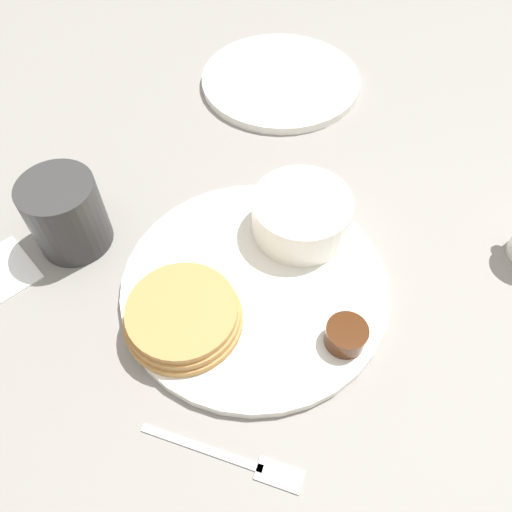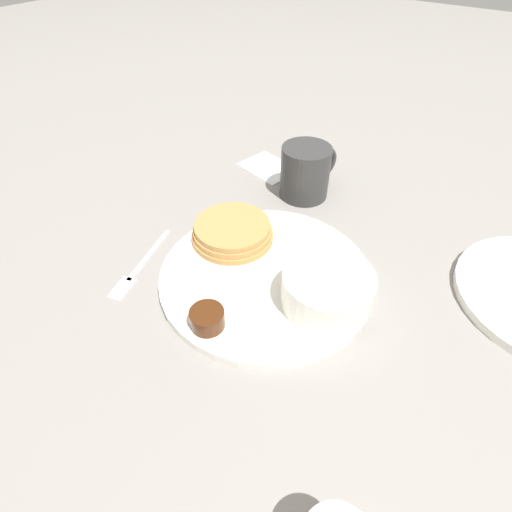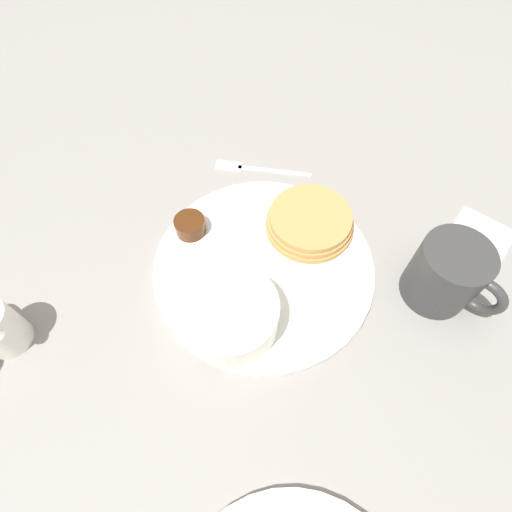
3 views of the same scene
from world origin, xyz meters
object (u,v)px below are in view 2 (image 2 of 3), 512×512
object	(u,v)px
coffee_mug	(306,172)
fork	(136,270)
plate	(266,275)
bowl	(325,290)

from	to	relation	value
coffee_mug	fork	world-z (taller)	coffee_mug
plate	fork	distance (m)	0.18
plate	fork	bearing A→B (deg)	31.13
plate	fork	size ratio (longest dim) A/B	1.94
bowl	coffee_mug	size ratio (longest dim) A/B	0.99
plate	fork	world-z (taller)	plate
bowl	fork	bearing A→B (deg)	19.98
coffee_mug	fork	bearing A→B (deg)	73.30
plate	bowl	xyz separation A→B (m)	(-0.09, 0.00, 0.03)
fork	coffee_mug	bearing A→B (deg)	-106.70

